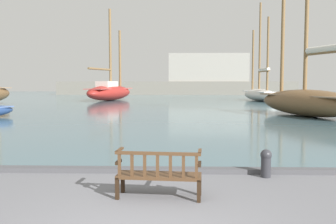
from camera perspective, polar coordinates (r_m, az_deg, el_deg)
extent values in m
cube|color=#476670|center=(49.18, 1.10, 2.00)|extent=(100.00, 80.00, 0.08)
cube|color=#4C4C50|center=(9.25, -1.61, -8.83)|extent=(40.00, 0.30, 0.12)
cube|color=black|center=(7.65, -6.90, -10.56)|extent=(0.08, 0.08, 0.42)
cube|color=black|center=(7.45, 4.84, -10.95)|extent=(0.08, 0.08, 0.42)
cube|color=black|center=(7.23, -7.75, -11.47)|extent=(0.08, 0.08, 0.42)
cube|color=black|center=(7.02, 4.72, -11.93)|extent=(0.08, 0.08, 0.42)
cube|color=#4C331E|center=(7.24, -1.36, -9.67)|extent=(1.64, 0.65, 0.06)
cube|color=#4C331E|center=(6.93, -1.62, -6.34)|extent=(1.60, 0.19, 0.06)
cube|color=#4C331E|center=(7.11, -7.42, -8.03)|extent=(0.06, 0.04, 0.41)
cube|color=#4C331E|center=(7.06, -5.51, -8.11)|extent=(0.06, 0.04, 0.41)
cube|color=#4C331E|center=(7.01, -3.57, -8.18)|extent=(0.06, 0.04, 0.41)
cube|color=#4C331E|center=(6.97, -1.61, -8.24)|extent=(0.06, 0.04, 0.41)
cube|color=#4C331E|center=(6.94, 0.37, -8.29)|extent=(0.06, 0.04, 0.41)
cube|color=#4C331E|center=(6.92, 2.37, -8.34)|extent=(0.06, 0.04, 0.41)
cube|color=#4C331E|center=(6.91, 4.37, -8.37)|extent=(0.06, 0.04, 0.41)
cube|color=black|center=(7.24, -7.56, -7.56)|extent=(0.09, 0.30, 0.06)
cube|color=#4C331E|center=(7.28, -7.40, -5.76)|extent=(0.10, 0.47, 0.04)
cube|color=black|center=(7.03, 4.83, -7.90)|extent=(0.09, 0.30, 0.06)
cube|color=#4C331E|center=(7.07, 4.86, -6.05)|extent=(0.10, 0.47, 0.04)
ellipsoid|color=brown|center=(25.24, 20.38, 1.33)|extent=(5.38, 9.35, 1.68)
cube|color=#997A5B|center=(25.22, 20.41, 2.37)|extent=(4.42, 8.12, 0.08)
cylinder|color=brown|center=(25.82, 20.44, 14.79)|extent=(0.25, 0.25, 11.02)
cylinder|color=brown|center=(23.87, 23.31, 8.41)|extent=(1.56, 3.92, 0.20)
cylinder|color=silver|center=(23.88, 23.33, 8.89)|extent=(1.61, 3.60, 0.40)
cylinder|color=brown|center=(27.54, 17.08, 10.26)|extent=(0.25, 0.25, 7.26)
ellipsoid|color=maroon|center=(45.10, -8.86, 2.91)|extent=(5.48, 10.15, 1.80)
cube|color=#C6514C|center=(45.08, -8.86, 3.54)|extent=(4.46, 8.83, 0.08)
cube|color=beige|center=(44.43, -9.29, 4.11)|extent=(2.28, 3.06, 0.84)
cylinder|color=brown|center=(45.47, -8.80, 9.49)|extent=(0.29, 0.29, 9.34)
cylinder|color=brown|center=(43.02, -10.31, 6.45)|extent=(1.66, 5.05, 0.23)
cylinder|color=brown|center=(47.79, -7.33, 7.96)|extent=(0.29, 0.29, 7.17)
ellipsoid|color=silver|center=(44.77, 13.78, 2.55)|extent=(3.49, 8.53, 1.38)
cube|color=white|center=(44.76, 13.79, 3.04)|extent=(2.77, 7.46, 0.08)
cylinder|color=brown|center=(45.13, 13.82, 9.55)|extent=(0.23, 0.23, 10.15)
cylinder|color=brown|center=(43.57, 14.44, 6.06)|extent=(0.61, 2.97, 0.19)
cylinder|color=silver|center=(43.58, 14.44, 6.30)|extent=(0.75, 2.70, 0.37)
cylinder|color=brown|center=(47.16, 12.82, 7.64)|extent=(0.23, 0.23, 7.35)
cylinder|color=brown|center=(42.73, 14.97, 8.46)|extent=(0.23, 0.23, 8.14)
cylinder|color=#2D2D33|center=(9.05, 14.69, -7.98)|extent=(0.23, 0.23, 0.52)
sphere|color=#2D2D33|center=(9.00, 14.72, -6.35)|extent=(0.26, 0.26, 0.26)
cube|color=slate|center=(65.29, 1.25, 3.63)|extent=(41.55, 2.40, 2.39)
cube|color=gray|center=(65.53, 6.20, 6.77)|extent=(13.77, 2.00, 4.83)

